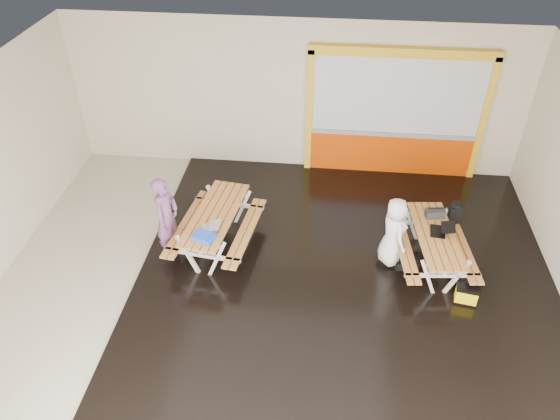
# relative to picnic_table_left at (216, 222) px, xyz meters

# --- Properties ---
(room) EXTENTS (10.02, 8.02, 3.52)m
(room) POSITION_rel_picnic_table_left_xyz_m (1.21, -0.89, 1.11)
(room) COLOR beige
(room) RESTS_ON ground
(deck) EXTENTS (7.50, 7.98, 0.05)m
(deck) POSITION_rel_picnic_table_left_xyz_m (2.46, -0.89, -0.61)
(deck) COLOR black
(deck) RESTS_ON room
(kiosk) EXTENTS (3.88, 0.16, 3.00)m
(kiosk) POSITION_rel_picnic_table_left_xyz_m (3.41, 3.04, 0.81)
(kiosk) COLOR #D14003
(kiosk) RESTS_ON room
(picnic_table_left) EXTENTS (1.67, 2.25, 0.84)m
(picnic_table_left) POSITION_rel_picnic_table_left_xyz_m (0.00, 0.00, 0.00)
(picnic_table_left) COLOR #C17B34
(picnic_table_left) RESTS_ON deck
(picnic_table_right) EXTENTS (1.49, 2.04, 0.77)m
(picnic_table_right) POSITION_rel_picnic_table_left_xyz_m (4.03, -0.10, -0.05)
(picnic_table_right) COLOR #C17B34
(picnic_table_right) RESTS_ON deck
(person_left) EXTENTS (0.51, 0.67, 1.65)m
(person_left) POSITION_rel_picnic_table_left_xyz_m (-0.84, -0.26, 0.23)
(person_left) COLOR #734875
(person_left) RESTS_ON deck
(person_right) EXTENTS (0.64, 0.78, 1.36)m
(person_right) POSITION_rel_picnic_table_left_xyz_m (3.27, -0.15, 0.16)
(person_right) COLOR white
(person_right) RESTS_ON deck
(laptop_left) EXTENTS (0.36, 0.33, 0.15)m
(laptop_left) POSITION_rel_picnic_table_left_xyz_m (0.01, -0.49, 0.24)
(laptop_left) COLOR silver
(laptop_left) RESTS_ON picnic_table_left
(laptop_right) EXTENTS (0.45, 0.41, 0.17)m
(laptop_right) POSITION_rel_picnic_table_left_xyz_m (4.12, -0.04, 0.19)
(laptop_right) COLOR black
(laptop_right) RESTS_ON picnic_table_right
(blue_pouch) EXTENTS (0.43, 0.36, 0.11)m
(blue_pouch) POSITION_rel_picnic_table_left_xyz_m (-0.05, -0.75, 0.25)
(blue_pouch) COLOR blue
(blue_pouch) RESTS_ON picnic_table_left
(toolbox) EXTENTS (0.37, 0.23, 0.20)m
(toolbox) POSITION_rel_picnic_table_left_xyz_m (4.06, 0.41, 0.21)
(toolbox) COLOR black
(toolbox) RESTS_ON picnic_table_right
(backpack) EXTENTS (0.30, 0.24, 0.44)m
(backpack) POSITION_rel_picnic_table_left_xyz_m (4.47, 0.66, 0.07)
(backpack) COLOR black
(backpack) RESTS_ON picnic_table_right
(dark_case) EXTENTS (0.47, 0.38, 0.16)m
(dark_case) POSITION_rel_picnic_table_left_xyz_m (3.58, -0.18, -0.51)
(dark_case) COLOR black
(dark_case) RESTS_ON deck
(fluke_bag) EXTENTS (0.41, 0.31, 0.32)m
(fluke_bag) POSITION_rel_picnic_table_left_xyz_m (4.52, -1.00, -0.43)
(fluke_bag) COLOR black
(fluke_bag) RESTS_ON deck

